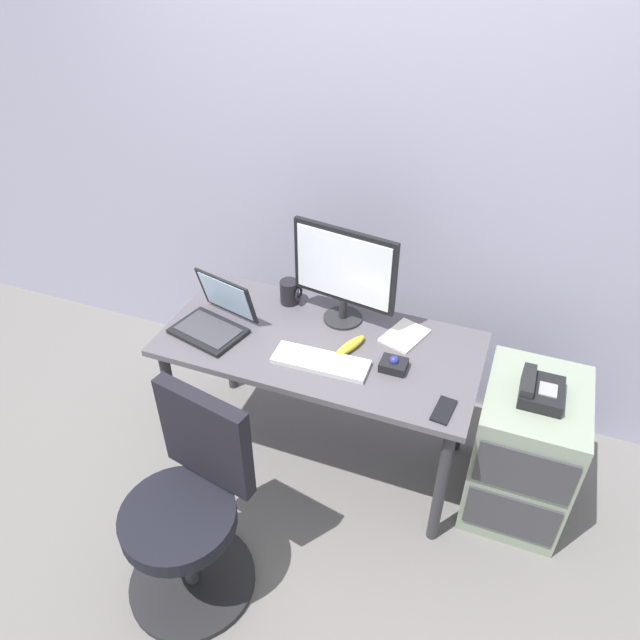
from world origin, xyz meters
TOP-DOWN VIEW (x-y plane):
  - ground_plane at (0.00, 0.00)m, footprint 8.00×8.00m
  - back_wall at (0.00, 0.69)m, footprint 6.00×0.10m
  - desk at (0.00, 0.00)m, footprint 1.41×0.67m
  - file_cabinet at (0.94, 0.05)m, footprint 0.42×0.53m
  - desk_phone at (0.94, 0.04)m, footprint 0.17×0.20m
  - office_chair at (-0.23, -0.79)m, footprint 0.52×0.52m
  - monitor_main at (0.04, 0.19)m, footprint 0.49×0.18m
  - keyboard at (0.06, -0.14)m, footprint 0.41×0.15m
  - laptop at (-0.48, -0.07)m, footprint 0.37×0.34m
  - trackball_mouse at (0.35, -0.06)m, footprint 0.11×0.09m
  - coffee_mug at (-0.24, 0.23)m, footprint 0.10×0.09m
  - paper_notepad at (0.34, 0.17)m, footprint 0.21×0.24m
  - cell_phone at (0.60, -0.23)m, footprint 0.08×0.15m
  - banana at (0.14, -0.01)m, footprint 0.11×0.19m

SIDE VIEW (x-z plane):
  - ground_plane at x=0.00m, z-range 0.00..0.00m
  - file_cabinet at x=0.94m, z-range 0.00..0.68m
  - office_chair at x=-0.23m, z-range -0.05..0.87m
  - desk at x=0.00m, z-range 0.28..1.00m
  - desk_phone at x=0.94m, z-range 0.67..0.76m
  - cell_phone at x=0.60m, z-range 0.73..0.74m
  - paper_notepad at x=0.34m, z-range 0.73..0.74m
  - keyboard at x=0.06m, z-range 0.72..0.75m
  - banana at x=0.14m, z-range 0.73..0.77m
  - trackball_mouse at x=0.35m, z-range 0.72..0.78m
  - laptop at x=-0.48m, z-range 0.66..0.90m
  - coffee_mug at x=-0.24m, z-range 0.73..0.84m
  - monitor_main at x=0.04m, z-range 0.75..1.22m
  - back_wall at x=0.00m, z-range 0.00..2.80m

